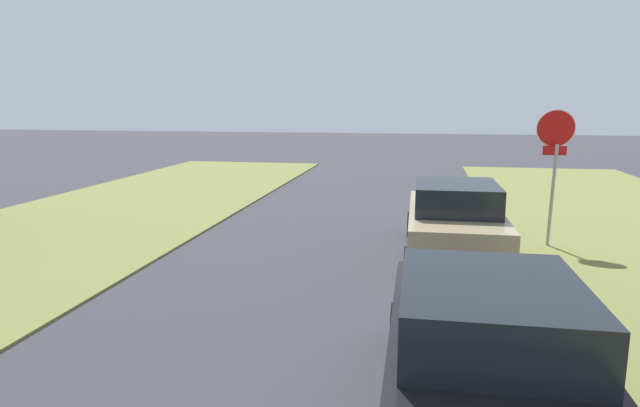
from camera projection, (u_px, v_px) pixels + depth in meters
stop_sign_far at (555, 148)px, 11.79m from camera, size 0.81×0.33×2.97m
parked_sedan_black at (485, 360)px, 5.27m from camera, size 1.97×4.41×1.57m
parked_sedan_tan at (454, 223)px, 11.27m from camera, size 1.97×4.41×1.57m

